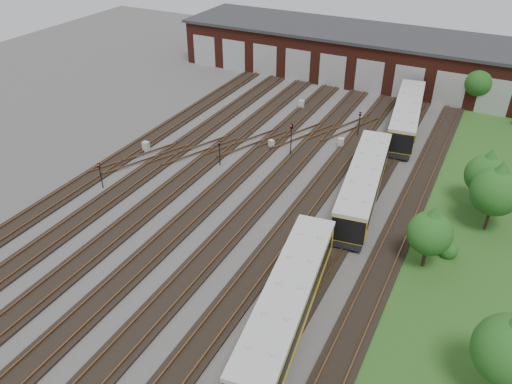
% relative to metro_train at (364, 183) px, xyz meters
% --- Properties ---
extents(ground, '(120.00, 120.00, 0.00)m').
position_rel_metro_train_xyz_m(ground, '(-10.00, -8.75, -1.90)').
color(ground, '#413E3C').
rests_on(ground, ground).
extents(track_network, '(30.40, 70.00, 0.33)m').
position_rel_metro_train_xyz_m(track_network, '(-10.17, -8.16, -1.80)').
color(track_network, black).
rests_on(track_network, ground).
extents(maintenance_shed, '(51.00, 12.50, 6.35)m').
position_rel_metro_train_xyz_m(maintenance_shed, '(-10.01, 31.22, 1.30)').
color(maintenance_shed, '#4A1B12').
rests_on(maintenance_shed, ground).
extents(grass_verge, '(8.00, 55.00, 0.05)m').
position_rel_metro_train_xyz_m(grass_verge, '(9.00, 1.25, -1.88)').
color(grass_verge, '#204717').
rests_on(grass_verge, ground).
extents(metro_train, '(4.67, 47.08, 3.07)m').
position_rel_metro_train_xyz_m(metro_train, '(0.00, 0.00, 0.00)').
color(metro_train, black).
rests_on(metro_train, ground).
extents(signal_mast_0, '(0.25, 0.24, 2.57)m').
position_rel_metro_train_xyz_m(signal_mast_0, '(-21.80, -8.63, -0.25)').
color(signal_mast_0, black).
rests_on(signal_mast_0, ground).
extents(signal_mast_1, '(0.31, 0.30, 3.50)m').
position_rel_metro_train_xyz_m(signal_mast_1, '(-9.03, 5.00, 0.33)').
color(signal_mast_1, black).
rests_on(signal_mast_1, ground).
extents(signal_mast_2, '(0.26, 0.25, 2.68)m').
position_rel_metro_train_xyz_m(signal_mast_2, '(-14.39, -0.08, -0.17)').
color(signal_mast_2, black).
rests_on(signal_mast_2, ground).
extents(signal_mast_3, '(0.24, 0.22, 2.92)m').
position_rel_metro_train_xyz_m(signal_mast_3, '(-4.21, 12.30, -0.04)').
color(signal_mast_3, black).
rests_on(signal_mast_3, ground).
extents(relay_cabinet_0, '(0.65, 0.54, 1.05)m').
position_rel_metro_train_xyz_m(relay_cabinet_0, '(-22.72, -1.00, -1.38)').
color(relay_cabinet_0, '#B5B8BA').
rests_on(relay_cabinet_0, ground).
extents(relay_cabinet_1, '(0.69, 0.61, 1.04)m').
position_rel_metro_train_xyz_m(relay_cabinet_1, '(-12.76, 16.78, -1.38)').
color(relay_cabinet_1, '#B5B8BA').
rests_on(relay_cabinet_1, ground).
extents(relay_cabinet_2, '(0.66, 0.62, 0.88)m').
position_rel_metro_train_xyz_m(relay_cabinet_2, '(-11.50, 5.61, -1.46)').
color(relay_cabinet_2, '#B5B8BA').
rests_on(relay_cabinet_2, ground).
extents(relay_cabinet_3, '(0.68, 0.61, 0.98)m').
position_rel_metro_train_xyz_m(relay_cabinet_3, '(-5.07, 9.14, -1.41)').
color(relay_cabinet_3, '#B5B8BA').
rests_on(relay_cabinet_3, ground).
extents(relay_cabinet_4, '(0.57, 0.50, 0.85)m').
position_rel_metro_train_xyz_m(relay_cabinet_4, '(0.66, -0.85, -1.48)').
color(relay_cabinet_4, '#B5B8BA').
rests_on(relay_cabinet_4, ground).
extents(tree_0, '(3.77, 3.77, 6.25)m').
position_rel_metro_train_xyz_m(tree_0, '(6.00, 26.25, 2.11)').
color(tree_0, black).
rests_on(tree_0, ground).
extents(tree_1, '(3.46, 3.46, 5.74)m').
position_rel_metro_train_xyz_m(tree_1, '(9.17, 3.68, 1.78)').
color(tree_1, black).
rests_on(tree_1, ground).
extents(tree_2, '(3.84, 3.84, 6.36)m').
position_rel_metro_train_xyz_m(tree_2, '(10.10, 0.61, 2.19)').
color(tree_2, black).
rests_on(tree_2, ground).
extents(tree_3, '(3.19, 3.19, 5.29)m').
position_rel_metro_train_xyz_m(tree_3, '(6.54, -6.25, 1.49)').
color(tree_3, black).
rests_on(tree_3, ground).
extents(bush_0, '(1.47, 1.47, 1.47)m').
position_rel_metro_train_xyz_m(bush_0, '(7.93, -4.17, -1.17)').
color(bush_0, '#214E16').
rests_on(bush_0, ground).
extents(bush_1, '(1.30, 1.30, 1.30)m').
position_rel_metro_train_xyz_m(bush_1, '(9.42, 6.56, -1.25)').
color(bush_1, '#214E16').
rests_on(bush_1, ground).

